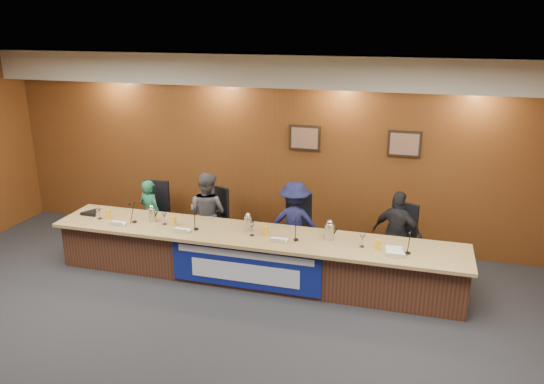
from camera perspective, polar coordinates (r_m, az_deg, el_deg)
The scene contains 40 objects.
floor at distance 6.19m, azimuth -9.12°, elevation -19.08°, with size 10.00×10.00×0.00m, color black.
ceiling at distance 4.97m, azimuth -10.99°, elevation 11.79°, with size 10.00×8.00×0.04m, color silver.
wall_back at distance 8.96m, azimuth 1.06°, elevation 4.47°, with size 10.00×0.04×3.20m, color #5A2F13.
soffit at distance 8.50m, azimuth 0.67°, elevation 12.95°, with size 10.00×0.50×0.50m, color beige.
dais_body at distance 7.93m, azimuth -1.99°, elevation -7.03°, with size 6.00×0.80×0.70m, color #462517.
dais_top at distance 7.73m, azimuth -2.13°, elevation -4.67°, with size 6.10×0.95×0.05m, color #9F7F4A.
banner at distance 7.56m, azimuth -2.96°, elevation -8.11°, with size 2.20×0.02×0.65m, color navy.
banner_text_upper at distance 7.46m, azimuth -3.01°, elevation -6.78°, with size 2.00×0.01×0.10m, color silver.
banner_text_lower at distance 7.58m, azimuth -2.98°, elevation -8.70°, with size 1.60×0.01×0.28m, color silver.
wall_photo_left at distance 8.79m, azimuth 3.55°, elevation 5.83°, with size 0.52×0.04×0.42m, color black.
wall_photo_right at distance 8.60m, azimuth 14.06°, elevation 5.04°, with size 0.52×0.04×0.42m, color black.
panelist_a at distance 9.18m, azimuth -12.93°, elevation -2.26°, with size 0.43×0.28×1.18m, color #1B5F3F.
panelist_b at distance 8.71m, azimuth -6.97°, elevation -2.31°, with size 0.68×0.53×1.39m, color #48464C.
panelist_c at distance 8.29m, azimuth 2.45°, elevation -3.40°, with size 0.88×0.50×1.36m, color #13153C.
panelist_d at distance 8.10m, azimuth 13.32°, elevation -4.48°, with size 0.79×0.33×1.34m, color black.
office_chair_a at distance 9.30m, azimuth -12.60°, elevation -2.69°, with size 0.48×0.48×0.08m, color black.
office_chair_b at distance 8.87m, azimuth -6.67°, elevation -3.39°, with size 0.48×0.48×0.08m, color black.
office_chair_c at distance 8.45m, azimuth 2.59°, elevation -4.41°, with size 0.48×0.48×0.08m, color black.
office_chair_d at distance 8.27m, azimuth 13.26°, elevation -5.44°, with size 0.48×0.48×0.08m, color black.
nameplate_a at distance 8.31m, azimuth -16.41°, elevation -3.25°, with size 0.24×0.06×0.09m, color white.
microphone_a at distance 8.40m, azimuth -14.57°, elevation -3.11°, with size 0.07×0.07×0.02m, color black.
juice_glass_a at distance 8.63m, azimuth -17.16°, elevation -2.31°, with size 0.06×0.06×0.15m, color #EFB00E.
water_glass_a at distance 8.66m, azimuth -18.08°, elevation -2.21°, with size 0.08×0.08×0.18m, color silver.
nameplate_b at distance 7.83m, azimuth -9.81°, elevation -4.08°, with size 0.24×0.06×0.09m, color white.
microphone_b at distance 7.94m, azimuth -8.15°, elevation -3.95°, with size 0.07×0.07×0.02m, color black.
juice_glass_b at distance 8.11m, azimuth -10.45°, elevation -3.09°, with size 0.06×0.06×0.15m, color #EFB00E.
water_glass_b at distance 8.18m, azimuth -11.50°, elevation -2.85°, with size 0.08×0.08×0.18m, color silver.
nameplate_c at distance 7.39m, azimuth 0.61°, elevation -5.19°, with size 0.24×0.06×0.09m, color white.
microphone_c at distance 7.50m, azimuth 2.59°, elevation -5.14°, with size 0.07×0.07×0.02m, color black.
juice_glass_c at distance 7.61m, azimuth -0.66°, elevation -4.21°, with size 0.06×0.06×0.15m, color #EFB00E.
water_glass_c at distance 7.62m, azimuth -2.16°, elevation -4.08°, with size 0.08×0.08×0.18m, color silver.
nameplate_d at distance 7.12m, azimuth 13.13°, elevation -6.63°, with size 0.24×0.06×0.09m, color white.
microphone_d at distance 7.31m, azimuth 14.41°, elevation -6.37°, with size 0.07×0.07×0.02m, color black.
juice_glass_d at distance 7.30m, azimuth 11.35°, elevation -5.59°, with size 0.06×0.06×0.15m, color #EFB00E.
water_glass_d at distance 7.35m, azimuth 9.68°, elevation -5.21°, with size 0.08×0.08×0.18m, color silver.
carafe_left at distance 8.32m, azimuth -12.78°, elevation -2.44°, with size 0.11×0.11×0.22m, color silver.
carafe_mid at distance 7.77m, azimuth -2.59°, elevation -3.45°, with size 0.11×0.11×0.23m, color silver.
carafe_right at distance 7.51m, azimuth 6.20°, elevation -4.31°, with size 0.13×0.13×0.23m, color silver.
speakerphone at distance 8.92m, azimuth -18.94°, elevation -2.16°, with size 0.32×0.32×0.05m, color black.
paper_stack at distance 7.36m, azimuth 13.05°, elevation -6.12°, with size 0.22×0.30×0.01m, color white.
Camera 1 is at (2.22, -4.42, 3.73)m, focal length 35.00 mm.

